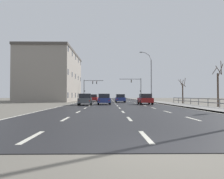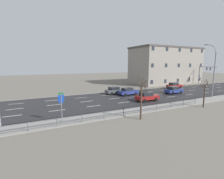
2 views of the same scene
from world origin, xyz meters
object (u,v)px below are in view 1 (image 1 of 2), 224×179
Objects in this scene: street_lamp_midground at (151,77)px; traffic_signal_left at (89,86)px; car_distant at (145,99)px; traffic_signal_right at (137,86)px; car_mid_centre at (104,99)px; brick_building at (53,77)px; car_near_right at (85,99)px; car_far_left at (93,98)px; car_near_left at (120,98)px.

street_lamp_midground is 22.34m from traffic_signal_left.
traffic_signal_left is 1.40× the size of car_distant.
traffic_signal_right reaches higher than car_distant.
car_mid_centre is 26.46m from brick_building.
car_near_right is (2.21, -32.43, -3.19)m from traffic_signal_left.
street_lamp_midground is 12.78m from car_far_left.
brick_building is at bearing 156.84° from street_lamp_midground.
street_lamp_midground is 1.78× the size of traffic_signal_left.
car_distant is 0.98× the size of car_near_right.
car_distant is (-3.22, -13.00, -4.21)m from street_lamp_midground.
brick_building is (-18.82, 22.42, 5.07)m from car_distant.
street_lamp_midground is 2.46× the size of car_mid_centre.
car_mid_centre is (-9.21, -13.15, -4.21)m from street_lamp_midground.
traffic_signal_right is 18.10m from car_far_left.
car_far_left is at bearing 96.92° from car_mid_centre.
street_lamp_midground reaches higher than car_near_right.
car_mid_centre is at bearing 33.03° from car_near_right.
brick_building reaches higher than car_far_left.
car_distant is 29.71m from brick_building.
brick_building is (-21.34, -7.30, 1.77)m from traffic_signal_right.
car_far_left is at bearing -81.47° from traffic_signal_left.
traffic_signal_right is 1.48× the size of car_far_left.
car_near_right is 27.00m from brick_building.
car_mid_centre is at bearing -105.91° from traffic_signal_right.
traffic_signal_left reaches higher than car_mid_centre.
car_mid_centre is at bearing -81.20° from traffic_signal_left.
traffic_signal_right reaches higher than car_far_left.
traffic_signal_right reaches higher than car_near_right.
street_lamp_midground is 19.51m from car_near_right.
street_lamp_midground is 16.60m from car_mid_centre.
brick_building is (-12.83, 22.58, 5.07)m from car_mid_centre.
car_mid_centre is at bearing -125.00° from street_lamp_midground.
traffic_signal_right is at bearing 53.32° from car_far_left.
traffic_signal_left is 31.11m from car_mid_centre.
traffic_signal_left is 11.54m from brick_building.
car_mid_centre is at bearing -178.23° from car_distant.
traffic_signal_left is at bearing 90.65° from car_near_right.
traffic_signal_right is at bearing -3.05° from traffic_signal_left.
street_lamp_midground is at bearing -51.33° from traffic_signal_left.
brick_building reaches higher than traffic_signal_right.
traffic_signal_left is at bearing 100.23° from car_far_left.
car_far_left is 13.27m from brick_building.
car_distant is at bearing -59.91° from car_far_left.
car_far_left is at bearing 166.72° from street_lamp_midground.
traffic_signal_left reaches higher than car_near_right.
car_near_left is at bearing 107.91° from car_distant.
car_near_left is 20.81m from brick_building.
traffic_signal_right reaches higher than traffic_signal_left.
street_lamp_midground is 14.04m from car_distant.
car_near_left is 0.18× the size of brick_building.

